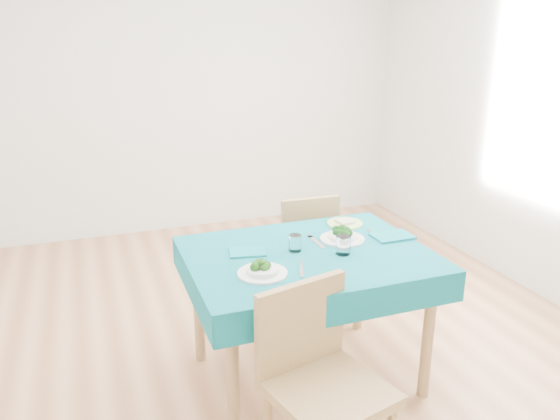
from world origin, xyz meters
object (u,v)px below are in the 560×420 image
object	(u,v)px
chair_far	(301,241)
bowl_far	(342,234)
side_plate	(345,223)
table	(307,317)
chair_near	(330,363)
bowl_near	(262,267)

from	to	relation	value
chair_far	bowl_far	world-z (taller)	chair_far
bowl_far	side_plate	distance (m)	0.26
side_plate	chair_far	bearing A→B (deg)	101.37
chair_far	side_plate	bearing A→B (deg)	103.34
table	chair_far	xyz separation A→B (m)	(0.29, 0.80, 0.11)
chair_near	bowl_near	size ratio (longest dim) A/B	4.70
bowl_near	bowl_far	xyz separation A→B (m)	(0.56, 0.27, 0.00)
chair_near	chair_far	size ratio (longest dim) A/B	1.16
chair_far	bowl_far	bearing A→B (deg)	88.96
chair_near	bowl_near	world-z (taller)	chair_near
bowl_near	bowl_far	distance (m)	0.62
bowl_far	side_plate	size ratio (longest dim) A/B	1.15
chair_near	bowl_far	world-z (taller)	chair_near
table	chair_near	distance (m)	0.74
bowl_near	side_plate	bearing A→B (deg)	36.00
chair_far	side_plate	world-z (taller)	chair_far
bowl_near	side_plate	distance (m)	0.85
table	chair_far	world-z (taller)	chair_far
table	bowl_near	world-z (taller)	bowl_near
table	bowl_far	distance (m)	0.50
table	chair_near	xyz separation A→B (m)	(-0.19, -0.69, 0.19)
bowl_near	side_plate	size ratio (longest dim) A/B	1.12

